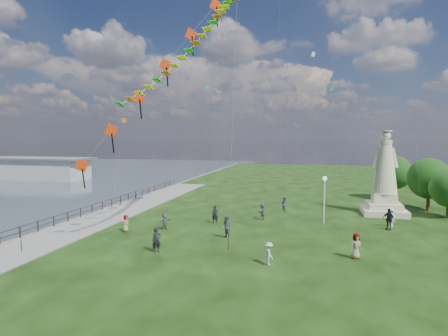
% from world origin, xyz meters
% --- Properties ---
extents(waterfront, '(200.00, 200.00, 1.51)m').
position_xyz_m(waterfront, '(-15.24, 8.99, -0.06)').
color(waterfront, '#2E3945').
rests_on(waterfront, ground).
extents(pier_pavilion, '(30.00, 8.00, 4.40)m').
position_xyz_m(pier_pavilion, '(-52.00, 42.00, 1.84)').
color(pier_pavilion, '#A0A09B').
rests_on(pier_pavilion, ground).
extents(statue, '(4.34, 4.34, 8.81)m').
position_xyz_m(statue, '(13.69, 19.11, 3.33)').
color(statue, '#C5BC95').
rests_on(statue, ground).
extents(lamppost, '(0.41, 0.41, 4.48)m').
position_xyz_m(lamppost, '(7.43, 13.12, 3.23)').
color(lamppost, silver).
rests_on(lamppost, ground).
extents(tree_row, '(7.01, 15.06, 5.87)m').
position_xyz_m(tree_row, '(18.12, 23.87, 3.46)').
color(tree_row, '#382314').
rests_on(tree_row, ground).
extents(person_0, '(0.76, 0.72, 1.75)m').
position_xyz_m(person_0, '(-4.28, 1.28, 0.87)').
color(person_0, black).
rests_on(person_0, ground).
extents(person_1, '(1.03, 0.99, 1.83)m').
position_xyz_m(person_1, '(-0.30, 5.98, 0.92)').
color(person_1, '#595960').
rests_on(person_1, ground).
extents(person_2, '(0.90, 1.06, 1.46)m').
position_xyz_m(person_2, '(3.71, 0.53, 0.73)').
color(person_2, silver).
rests_on(person_2, ground).
extents(person_4, '(0.99, 0.89, 1.73)m').
position_xyz_m(person_4, '(9.23, 3.07, 0.87)').
color(person_4, '#595960').
rests_on(person_4, ground).
extents(person_5, '(1.21, 1.49, 1.49)m').
position_xyz_m(person_5, '(-6.25, 7.55, 0.74)').
color(person_5, '#595960').
rests_on(person_5, ground).
extents(person_6, '(0.70, 0.56, 1.68)m').
position_xyz_m(person_6, '(-2.55, 10.91, 0.84)').
color(person_6, black).
rests_on(person_6, ground).
extents(person_7, '(0.90, 0.92, 1.64)m').
position_xyz_m(person_7, '(3.40, 18.07, 0.82)').
color(person_7, '#595960').
rests_on(person_7, ground).
extents(person_8, '(1.01, 1.30, 1.79)m').
position_xyz_m(person_8, '(13.26, 13.05, 0.89)').
color(person_8, silver).
rests_on(person_8, ground).
extents(person_9, '(1.23, 1.13, 1.90)m').
position_xyz_m(person_9, '(12.87, 11.99, 0.95)').
color(person_9, black).
rests_on(person_9, ground).
extents(person_10, '(0.57, 0.78, 1.45)m').
position_xyz_m(person_10, '(-9.22, 6.08, 0.73)').
color(person_10, '#595960').
rests_on(person_10, ground).
extents(person_11, '(0.99, 1.59, 1.60)m').
position_xyz_m(person_11, '(1.59, 13.47, 0.80)').
color(person_11, '#595960').
rests_on(person_11, ground).
extents(red_kite_train, '(12.22, 9.35, 19.46)m').
position_xyz_m(red_kite_train, '(-6.13, 4.61, 12.07)').
color(red_kite_train, black).
rests_on(red_kite_train, ground).
extents(small_kites, '(31.88, 20.68, 27.13)m').
position_xyz_m(small_kites, '(2.86, 22.08, 14.00)').
color(small_kites, teal).
rests_on(small_kites, ground).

